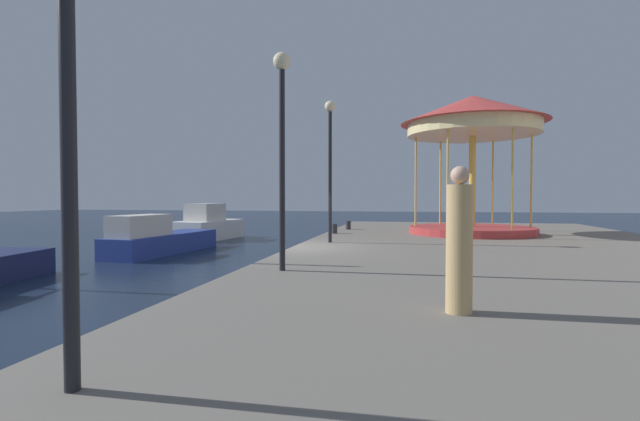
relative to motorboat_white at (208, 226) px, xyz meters
name	(u,v)px	position (x,y,z in m)	size (l,w,h in m)	color
ground_plane	(293,272)	(7.37, -9.60, -0.74)	(120.00, 120.00, 0.00)	#162338
quay_dock	(516,266)	(13.80, -9.60, -0.34)	(12.85, 29.24, 0.80)	slate
motorboat_white	(208,226)	(0.00, 0.00, 0.00)	(2.67, 4.57, 1.97)	white
motorboat_blue	(158,239)	(0.83, -6.30, -0.13)	(2.13, 5.88, 1.63)	navy
carousel	(473,130)	(13.40, -3.53, 4.34)	(5.85, 5.85, 5.68)	#B23333
lamp_post_near_edge	(67,35)	(8.29, -19.83, 2.81)	(0.36, 0.36, 3.98)	black
lamp_post_mid_promenade	(282,123)	(8.30, -13.98, 3.10)	(0.36, 0.36, 4.46)	black
lamp_post_far_end	(330,147)	(8.27, -8.14, 3.24)	(0.36, 0.36, 4.71)	black
bollard_center	(348,225)	(8.05, -2.01, 0.26)	(0.24, 0.24, 0.40)	#2D2D33
bollard_south	(334,229)	(7.80, -4.47, 0.26)	(0.24, 0.24, 0.40)	#2D2D33
person_mid_promenade	(459,244)	(11.51, -16.79, 0.96)	(0.34, 0.34, 1.91)	tan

